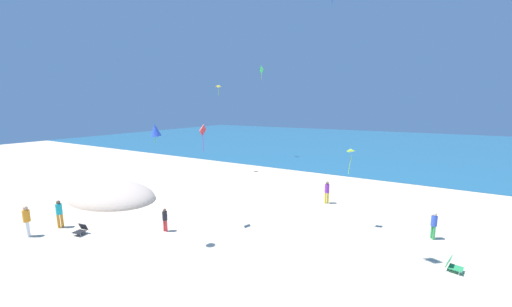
{
  "coord_description": "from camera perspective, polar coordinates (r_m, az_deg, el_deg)",
  "views": [
    {
      "loc": [
        8.76,
        -7.94,
        7.13
      ],
      "look_at": [
        0.0,
        6.98,
        4.28
      ],
      "focal_mm": 20.06,
      "sensor_mm": 36.0,
      "label": 1
    }
  ],
  "objects": [
    {
      "name": "dune_mound",
      "position": [
        25.5,
        -26.81,
        -7.93
      ],
      "size": [
        7.78,
        5.45,
        2.48
      ],
      "primitive_type": "ellipsoid",
      "color": "beige",
      "rests_on": "ground_plane"
    },
    {
      "name": "beach_chair_mid_beach",
      "position": [
        15.98,
        34.59,
        -17.81
      ],
      "size": [
        0.72,
        0.65,
        0.61
      ],
      "rotation": [
        0.0,
        0.0,
        6.08
      ],
      "color": "#2D9956",
      "rests_on": "ground_plane"
    },
    {
      "name": "kite_lime",
      "position": [
        17.27,
        18.27,
        0.53
      ],
      "size": [
        0.53,
        0.54,
        1.57
      ],
      "rotation": [
        0.0,
        0.0,
        0.81
      ],
      "color": "#99DB33"
    },
    {
      "name": "person_3",
      "position": [
        20.83,
        -34.59,
        -9.57
      ],
      "size": [
        0.37,
        0.37,
        1.68
      ],
      "rotation": [
        0.0,
        0.0,
        6.17
      ],
      "color": "orange",
      "rests_on": "ground_plane"
    },
    {
      "name": "ocean_water",
      "position": [
        60.5,
        21.88,
        1.93
      ],
      "size": [
        120.0,
        60.0,
        0.05
      ],
      "primitive_type": "cube",
      "color": "#236084",
      "rests_on": "ground_plane"
    },
    {
      "name": "person_0",
      "position": [
        20.49,
        -38.79,
        -10.16
      ],
      "size": [
        0.43,
        0.43,
        1.75
      ],
      "rotation": [
        0.0,
        0.0,
        4.42
      ],
      "color": "white",
      "rests_on": "ground_plane"
    },
    {
      "name": "kite_blue",
      "position": [
        14.59,
        -19.45,
        4.46
      ],
      "size": [
        0.49,
        0.56,
        0.98
      ],
      "rotation": [
        0.0,
        0.0,
        6.28
      ],
      "color": "blue"
    },
    {
      "name": "person_2",
      "position": [
        18.6,
        31.94,
        -11.8
      ],
      "size": [
        0.41,
        0.41,
        1.51
      ],
      "rotation": [
        0.0,
        0.0,
        0.53
      ],
      "color": "green",
      "rests_on": "ground_plane"
    },
    {
      "name": "ground_plane",
      "position": [
        21.2,
        4.2,
        -10.33
      ],
      "size": [
        120.0,
        120.0,
        0.0
      ],
      "primitive_type": "plane",
      "color": "beige"
    },
    {
      "name": "person_1",
      "position": [
        17.62,
        -17.71,
        -12.2
      ],
      "size": [
        0.3,
        0.3,
        1.37
      ],
      "rotation": [
        0.0,
        0.0,
        4.81
      ],
      "color": "red",
      "rests_on": "ground_plane"
    },
    {
      "name": "kite_green",
      "position": [
        40.17,
        1.11,
        16.29
      ],
      "size": [
        0.96,
        0.66,
        2.0
      ],
      "rotation": [
        0.0,
        0.0,
        2.48
      ],
      "color": "green"
    },
    {
      "name": "beach_chair_near_camera",
      "position": [
        19.39,
        -31.51,
        -12.8
      ],
      "size": [
        0.65,
        0.69,
        0.58
      ],
      "rotation": [
        0.0,
        0.0,
        4.88
      ],
      "color": "black",
      "rests_on": "ground_plane"
    },
    {
      "name": "kite_red",
      "position": [
        16.51,
        -10.55,
        4.38
      ],
      "size": [
        0.17,
        0.64,
        1.53
      ],
      "rotation": [
        0.0,
        0.0,
        4.64
      ],
      "color": "red"
    },
    {
      "name": "kite_yellow",
      "position": [
        31.11,
        -7.53,
        13.19
      ],
      "size": [
        0.55,
        0.6,
        1.18
      ],
      "rotation": [
        0.0,
        0.0,
        4.29
      ],
      "color": "yellow"
    },
    {
      "name": "person_4",
      "position": [
        21.99,
        13.96,
        -7.22
      ],
      "size": [
        0.46,
        0.46,
        1.67
      ],
      "rotation": [
        0.0,
        0.0,
        5.31
      ],
      "color": "yellow",
      "rests_on": "ground_plane"
    }
  ]
}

